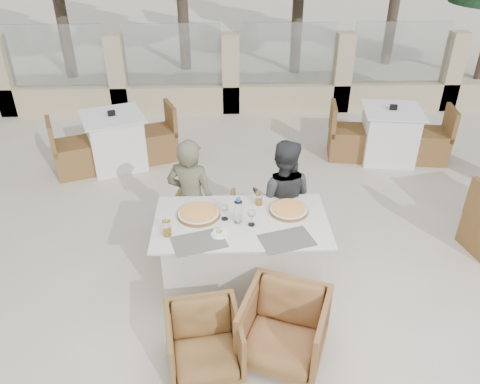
{
  "coord_description": "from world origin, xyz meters",
  "views": [
    {
      "loc": [
        -0.13,
        -3.4,
        3.22
      ],
      "look_at": [
        0.01,
        0.41,
        0.9
      ],
      "focal_mm": 35.0,
      "sensor_mm": 36.0,
      "label": 1
    }
  ],
  "objects_px": {
    "diner_left": "(191,200)",
    "armchair_near_left": "(204,342)",
    "olive_dish": "(219,233)",
    "water_bottle": "(238,210)",
    "armchair_far_left": "(203,221)",
    "wine_glass_near": "(252,216)",
    "wine_glass_centre": "(225,211)",
    "diner_right": "(282,199)",
    "dining_table": "(241,254)",
    "pizza_right": "(289,209)",
    "beer_glass_left": "(167,228)",
    "bg_table_a": "(116,141)",
    "armchair_near_right": "(284,328)",
    "armchair_far_right": "(275,228)",
    "pizza_left": "(199,213)",
    "bg_table_b": "(389,134)",
    "beer_glass_right": "(259,198)"
  },
  "relations": [
    {
      "from": "pizza_left",
      "to": "armchair_near_right",
      "type": "bearing_deg",
      "value": -53.91
    },
    {
      "from": "wine_glass_near",
      "to": "bg_table_b",
      "type": "xyz_separation_m",
      "value": [
        2.18,
        2.76,
        -0.48
      ]
    },
    {
      "from": "beer_glass_right",
      "to": "armchair_far_left",
      "type": "bearing_deg",
      "value": 143.49
    },
    {
      "from": "beer_glass_left",
      "to": "armchair_far_right",
      "type": "distance_m",
      "value": 1.4
    },
    {
      "from": "olive_dish",
      "to": "armchair_far_right",
      "type": "xyz_separation_m",
      "value": [
        0.59,
        0.76,
        -0.51
      ]
    },
    {
      "from": "wine_glass_near",
      "to": "olive_dish",
      "type": "xyz_separation_m",
      "value": [
        -0.29,
        -0.14,
        -0.07
      ]
    },
    {
      "from": "dining_table",
      "to": "bg_table_b",
      "type": "relative_size",
      "value": 0.98
    },
    {
      "from": "dining_table",
      "to": "armchair_far_left",
      "type": "relative_size",
      "value": 2.48
    },
    {
      "from": "pizza_right",
      "to": "beer_glass_left",
      "type": "bearing_deg",
      "value": -163.45
    },
    {
      "from": "armchair_near_left",
      "to": "pizza_right",
      "type": "bearing_deg",
      "value": 45.77
    },
    {
      "from": "dining_table",
      "to": "water_bottle",
      "type": "distance_m",
      "value": 0.51
    },
    {
      "from": "armchair_far_left",
      "to": "armchair_near_right",
      "type": "xyz_separation_m",
      "value": [
        0.7,
        -1.56,
        0.01
      ]
    },
    {
      "from": "armchair_near_right",
      "to": "armchair_far_right",
      "type": "bearing_deg",
      "value": 108.0
    },
    {
      "from": "water_bottle",
      "to": "wine_glass_centre",
      "type": "xyz_separation_m",
      "value": [
        -0.12,
        0.05,
        -0.04
      ]
    },
    {
      "from": "olive_dish",
      "to": "diner_right",
      "type": "bearing_deg",
      "value": 49.48
    },
    {
      "from": "dining_table",
      "to": "wine_glass_centre",
      "type": "height_order",
      "value": "wine_glass_centre"
    },
    {
      "from": "olive_dish",
      "to": "water_bottle",
      "type": "bearing_deg",
      "value": 48.04
    },
    {
      "from": "wine_glass_centre",
      "to": "armchair_near_left",
      "type": "xyz_separation_m",
      "value": [
        -0.18,
        -0.99,
        -0.59
      ]
    },
    {
      "from": "olive_dish",
      "to": "diner_left",
      "type": "height_order",
      "value": "diner_left"
    },
    {
      "from": "wine_glass_centre",
      "to": "beer_glass_left",
      "type": "xyz_separation_m",
      "value": [
        -0.5,
        -0.23,
        -0.02
      ]
    },
    {
      "from": "beer_glass_left",
      "to": "diner_left",
      "type": "xyz_separation_m",
      "value": [
        0.17,
        0.71,
        -0.16
      ]
    },
    {
      "from": "wine_glass_centre",
      "to": "diner_right",
      "type": "xyz_separation_m",
      "value": [
        0.6,
        0.51,
        -0.21
      ]
    },
    {
      "from": "armchair_far_left",
      "to": "diner_right",
      "type": "distance_m",
      "value": 0.92
    },
    {
      "from": "beer_glass_left",
      "to": "armchair_far_right",
      "type": "bearing_deg",
      "value": 35.41
    },
    {
      "from": "wine_glass_centre",
      "to": "pizza_right",
      "type": "bearing_deg",
      "value": 9.59
    },
    {
      "from": "armchair_far_left",
      "to": "armchair_near_left",
      "type": "relative_size",
      "value": 1.09
    },
    {
      "from": "armchair_far_left",
      "to": "diner_left",
      "type": "distance_m",
      "value": 0.44
    },
    {
      "from": "dining_table",
      "to": "armchair_near_left",
      "type": "relative_size",
      "value": 2.7
    },
    {
      "from": "armchair_near_left",
      "to": "diner_right",
      "type": "relative_size",
      "value": 0.45
    },
    {
      "from": "armchair_near_left",
      "to": "bg_table_a",
      "type": "xyz_separation_m",
      "value": [
        -1.36,
        3.57,
        0.12
      ]
    },
    {
      "from": "diner_left",
      "to": "armchair_near_left",
      "type": "bearing_deg",
      "value": 112.05
    },
    {
      "from": "wine_glass_near",
      "to": "bg_table_a",
      "type": "xyz_separation_m",
      "value": [
        -1.79,
        2.68,
        -0.48
      ]
    },
    {
      "from": "pizza_left",
      "to": "beer_glass_left",
      "type": "bearing_deg",
      "value": -131.82
    },
    {
      "from": "diner_left",
      "to": "bg_table_a",
      "type": "relative_size",
      "value": 0.83
    },
    {
      "from": "wine_glass_centre",
      "to": "bg_table_b",
      "type": "bearing_deg",
      "value": 47.66
    },
    {
      "from": "dining_table",
      "to": "armchair_near_left",
      "type": "height_order",
      "value": "dining_table"
    },
    {
      "from": "pizza_right",
      "to": "bg_table_a",
      "type": "bearing_deg",
      "value": 130.94
    },
    {
      "from": "pizza_right",
      "to": "bg_table_b",
      "type": "distance_m",
      "value": 3.16
    },
    {
      "from": "dining_table",
      "to": "olive_dish",
      "type": "xyz_separation_m",
      "value": [
        -0.2,
        -0.2,
        0.41
      ]
    },
    {
      "from": "wine_glass_near",
      "to": "wine_glass_centre",
      "type": "bearing_deg",
      "value": 157.02
    },
    {
      "from": "pizza_left",
      "to": "beer_glass_right",
      "type": "distance_m",
      "value": 0.6
    },
    {
      "from": "beer_glass_left",
      "to": "armchair_near_right",
      "type": "distance_m",
      "value": 1.3
    },
    {
      "from": "armchair_far_left",
      "to": "bg_table_b",
      "type": "xyz_separation_m",
      "value": [
        2.66,
        2.0,
        0.09
      ]
    },
    {
      "from": "pizza_right",
      "to": "olive_dish",
      "type": "xyz_separation_m",
      "value": [
        -0.65,
        -0.35,
        -0.0
      ]
    },
    {
      "from": "pizza_left",
      "to": "bg_table_a",
      "type": "height_order",
      "value": "pizza_left"
    },
    {
      "from": "wine_glass_near",
      "to": "diner_left",
      "type": "xyz_separation_m",
      "value": [
        -0.58,
        0.58,
        -0.18
      ]
    },
    {
      "from": "dining_table",
      "to": "armchair_near_left",
      "type": "xyz_separation_m",
      "value": [
        -0.33,
        -0.95,
        -0.12
      ]
    },
    {
      "from": "water_bottle",
      "to": "armchair_near_right",
      "type": "xyz_separation_m",
      "value": [
        0.34,
        -0.85,
        -0.59
      ]
    },
    {
      "from": "pizza_right",
      "to": "armchair_far_right",
      "type": "distance_m",
      "value": 0.66
    },
    {
      "from": "olive_dish",
      "to": "bg_table_a",
      "type": "bearing_deg",
      "value": 117.9
    }
  ]
}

